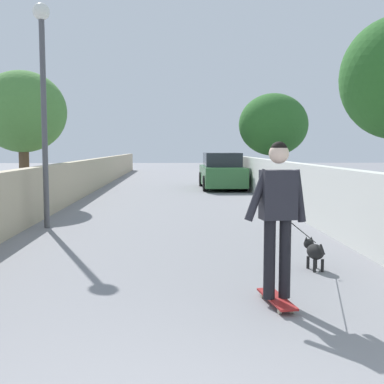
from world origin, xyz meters
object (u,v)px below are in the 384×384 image
Objects in this scene: car_near at (222,172)px; tree_left_far at (22,112)px; dog at (314,251)px; person_skateboarder at (278,207)px; tree_right_distant at (273,125)px; lamp_post at (43,78)px; skateboard at (277,299)px.

tree_left_far is at bearing 129.06° from car_near.
person_skateboarder is at bearing 150.55° from dog.
dog is at bearing -29.45° from person_skateboarder.
dog is (1.55, -0.87, -0.83)m from person_skateboarder.
tree_left_far is 11.77m from person_skateboarder.
tree_right_distant reaches higher than person_skateboarder.
lamp_post is 7.01m from person_skateboarder.
tree_left_far is 0.95× the size of car_near.
dog is (1.55, -0.87, 0.21)m from skateboard.
lamp_post is at bearing 51.19° from dog.
tree_left_far is 5.02× the size of skateboard.
tree_right_distant is at bearing -77.41° from car_near.
tree_left_far is 2.25× the size of dog.
car_near is at bearing -50.94° from tree_left_far.
tree_right_distant is at bearing -33.94° from lamp_post.
car_near is at bearing 102.59° from tree_right_distant.
car_near is at bearing -0.34° from dog.
car_near is (15.58, -0.96, 0.65)m from skateboard.
person_skateboarder reaches higher than skateboard.
skateboard is 0.47× the size of person_skateboarder.
car_near is at bearing -25.62° from lamp_post.
person_skateboarder is at bearing -144.05° from lamp_post.
car_near is at bearing -3.52° from person_skateboarder.
tree_left_far is at bearing 29.87° from person_skateboarder.
car_near is (15.58, -0.96, -0.39)m from person_skateboarder.
lamp_post reaches higher than tree_left_far.
lamp_post reaches higher than dog.
skateboard is (-5.41, -3.92, -3.17)m from lamp_post.
skateboard is at bearing -150.13° from tree_left_far.
skateboard is at bearing 150.55° from dog.
lamp_post is 2.76× the size of person_skateboarder.
tree_right_distant is 2.26× the size of dog.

